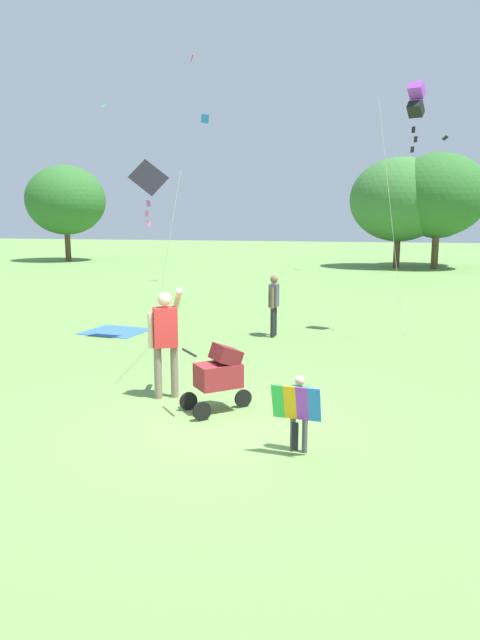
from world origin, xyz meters
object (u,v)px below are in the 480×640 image
Objects in this scene: kite_adult_black at (149,185)px; person_sitting_far at (274,301)px; kite_orange_delta at (416,101)px; picnic_blanket at (116,331)px; child_with_butterfly_kite at (299,407)px; stroller at (220,372)px; person_adult_flyer at (165,335)px.

kite_adult_black is 3.98m from person_sitting_far.
kite_orange_delta is 9.04m from picnic_blanket.
kite_orange_delta is at bearing 77.99° from child_with_butterfly_kite.
kite_orange_delta is at bearing 12.57° from person_sitting_far.
stroller is 8.47m from kite_orange_delta.
picnic_blanket is (-4.16, 5.24, -0.60)m from stroller.
picnic_blanket is at bearing -175.08° from person_sitting_far.
kite_adult_black is 6.34m from kite_orange_delta.
stroller is 0.18× the size of kite_orange_delta.
person_sitting_far is at bearing 91.52° from stroller.
kite_orange_delta is 4.02× the size of picnic_blanket.
kite_orange_delta is (5.64, 2.18, 1.91)m from kite_adult_black.
kite_adult_black is (-2.69, 4.10, 2.96)m from stroller.
picnic_blanket is at bearing 130.26° from child_with_butterfly_kite.
person_adult_flyer is 1.74× the size of stroller.
person_sitting_far is at bearing 4.92° from picnic_blanket.
kite_orange_delta is (2.96, 6.27, 4.87)m from stroller.
kite_orange_delta reaches higher than child_with_butterfly_kite.
person_sitting_far is at bearing -167.43° from kite_orange_delta.
child_with_butterfly_kite is 8.55m from picnic_blanket.
person_sitting_far is at bearing 80.49° from person_adult_flyer.
kite_adult_black is at bearing 126.93° from child_with_butterfly_kite.
person_sitting_far is (-0.15, 5.58, 0.28)m from stroller.
person_adult_flyer is at bearing 156.48° from stroller.
child_with_butterfly_kite is 0.55× the size of person_adult_flyer.
kite_orange_delta is 5.59m from person_sitting_far.
kite_adult_black is 4.02m from picnic_blanket.
kite_orange_delta reaches higher than picnic_blanket.
child_with_butterfly_kite is 2.95m from person_adult_flyer.
stroller is at bearing -23.52° from person_adult_flyer.
stroller is at bearing -88.48° from person_sitting_far.
child_with_butterfly_kite is 0.24× the size of kite_adult_black.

